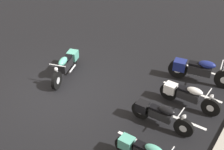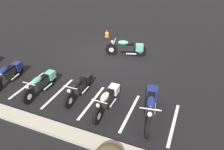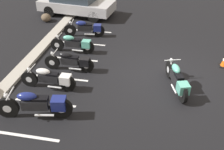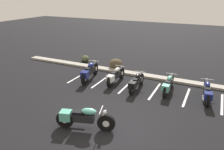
{
  "view_description": "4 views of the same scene",
  "coord_description": "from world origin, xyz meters",
  "views": [
    {
      "loc": [
        6.12,
        6.16,
        6.45
      ],
      "look_at": [
        -0.77,
        1.59,
        0.81
      ],
      "focal_mm": 50.0,
      "sensor_mm": 36.0,
      "label": 1
    },
    {
      "loc": [
        -4.07,
        9.38,
        5.09
      ],
      "look_at": [
        -1.22,
        2.52,
        0.56
      ],
      "focal_mm": 35.0,
      "sensor_mm": 36.0,
      "label": 2
    },
    {
      "loc": [
        -8.61,
        0.34,
        5.42
      ],
      "look_at": [
        -1.13,
        1.77,
        0.51
      ],
      "focal_mm": 42.0,
      "sensor_mm": 36.0,
      "label": 3
    },
    {
      "loc": [
        2.93,
        -5.93,
        4.53
      ],
      "look_at": [
        -1.1,
        2.39,
        1.04
      ],
      "focal_mm": 35.0,
      "sensor_mm": 36.0,
      "label": 4
    }
  ],
  "objects": [
    {
      "name": "ground",
      "position": [
        0.0,
        0.0,
        0.0
      ],
      "size": [
        60.0,
        60.0,
        0.0
      ],
      "primitive_type": "plane",
      "color": "black"
    },
    {
      "name": "motorcycle_teal_featured",
      "position": [
        -0.88,
        -0.45,
        0.44
      ],
      "size": [
        2.07,
        0.88,
        0.84
      ],
      "rotation": [
        0.0,
        0.0,
        0.3
      ],
      "color": "black",
      "rests_on": "ground"
    },
    {
      "name": "parked_bike_0",
      "position": [
        -3.09,
        3.64,
        0.48
      ],
      "size": [
        0.78,
        2.29,
        0.91
      ],
      "rotation": [
        0.0,
        0.0,
        1.75
      ],
      "color": "black",
      "rests_on": "ground"
    },
    {
      "name": "parked_bike_1",
      "position": [
        -1.61,
        3.84,
        0.42
      ],
      "size": [
        0.56,
        2.0,
        0.79
      ],
      "rotation": [
        0.0,
        0.0,
        1.56
      ],
      "color": "black",
      "rests_on": "ground"
    },
    {
      "name": "parked_bike_2",
      "position": [
        -0.32,
        3.52,
        0.41
      ],
      "size": [
        0.55,
        1.96,
        0.77
      ],
      "rotation": [
        0.0,
        0.0,
        1.58
      ],
      "color": "black",
      "rests_on": "ground"
    },
    {
      "name": "parked_bike_3",
      "position": [
        1.17,
        3.88,
        0.41
      ],
      "size": [
        0.55,
        1.97,
        0.78
      ],
      "rotation": [
        0.0,
        0.0,
        1.57
      ],
      "color": "black",
      "rests_on": "ground"
    },
    {
      "name": "parked_bike_4",
      "position": [
        2.9,
        3.82,
        0.42
      ],
      "size": [
        0.63,
        2.0,
        0.79
      ],
      "rotation": [
        0.0,
        0.0,
        1.71
      ],
      "color": "black",
      "rests_on": "ground"
    },
    {
      "name": "car_silver",
      "position": [
        5.79,
        5.23,
        0.68
      ],
      "size": [
        2.35,
        4.5,
        1.29
      ],
      "rotation": [
        0.0,
        0.0,
        -1.7
      ],
      "color": "black",
      "rests_on": "ground"
    },
    {
      "name": "concrete_curb",
      "position": [
        0.0,
        5.47,
        0.06
      ],
      "size": [
        18.0,
        0.5,
        0.12
      ],
      "primitive_type": "cube",
      "color": "#A8A399",
      "rests_on": "ground"
    },
    {
      "name": "landscape_rock_2",
      "position": [
        4.43,
        6.58,
        0.22
      ],
      "size": [
        0.78,
        0.75,
        0.43
      ],
      "primitive_type": "ellipsoid",
      "rotation": [
        0.0,
        0.0,
        0.49
      ],
      "color": "brown",
      "rests_on": "ground"
    },
    {
      "name": "stall_line_0",
      "position": [
        -3.92,
        3.76,
        0.0
      ],
      "size": [
        0.1,
        2.1,
        0.0
      ],
      "primitive_type": "cube",
      "color": "white",
      "rests_on": "ground"
    },
    {
      "name": "stall_line_1",
      "position": [
        -2.42,
        3.76,
        0.0
      ],
      "size": [
        0.1,
        2.1,
        0.0
      ],
      "primitive_type": "cube",
      "color": "white",
      "rests_on": "ground"
    },
    {
      "name": "stall_line_2",
      "position": [
        -0.92,
        3.76,
        0.0
      ],
      "size": [
        0.1,
        2.1,
        0.0
      ],
      "primitive_type": "cube",
      "color": "white",
      "rests_on": "ground"
    },
    {
      "name": "stall_line_3",
      "position": [
        0.58,
        3.76,
        0.0
      ],
      "size": [
        0.1,
        2.1,
        0.0
      ],
      "primitive_type": "cube",
      "color": "white",
      "rests_on": "ground"
    },
    {
      "name": "stall_line_4",
      "position": [
        2.07,
        3.76,
        0.0
      ],
      "size": [
        0.1,
        2.1,
        0.0
      ],
      "primitive_type": "cube",
      "color": "white",
      "rests_on": "ground"
    },
    {
      "name": "stall_line_5",
      "position": [
        3.57,
        3.76,
        0.0
      ],
      "size": [
        0.1,
        2.1,
        0.0
      ],
      "primitive_type": "cube",
      "color": "white",
      "rests_on": "ground"
    }
  ]
}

